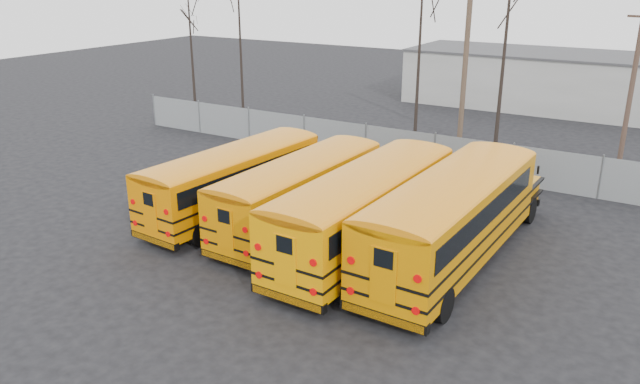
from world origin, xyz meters
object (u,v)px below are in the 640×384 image
Objects in this scene: bus_c at (369,203)px; bus_d at (455,211)px; utility_pole_right at (632,88)px; bus_a at (237,175)px; bus_b at (303,187)px; utility_pole_left at (466,53)px.

bus_d is (3.03, 0.70, 0.07)m from bus_c.
bus_d reaches higher than bus_c.
bus_d is 16.01m from utility_pole_right.
bus_a is at bearing -119.01° from utility_pole_right.
bus_d is (6.34, -0.05, 0.26)m from bus_b.
utility_pole_left is 1.23× the size of utility_pole_right.
utility_pole_left reaches higher than bus_b.
utility_pole_left is at bearing 110.13° from bus_d.
bus_c is at bearing -165.22° from bus_d.
bus_d is 1.20× the size of utility_pole_left.
bus_b is 1.04× the size of utility_pole_left.
bus_b is 0.87× the size of bus_d.
bus_c is 18.13m from utility_pole_left.
utility_pole_right is at bearing 78.51° from bus_d.
utility_pole_right is at bearing 53.65° from bus_a.
utility_pole_left reaches higher than bus_d.
bus_b is 6.34m from bus_d.
utility_pole_right is (9.25, -1.51, -0.99)m from utility_pole_left.
utility_pole_left is at bearing 99.77° from bus_c.
utility_pole_right is at bearing 68.95° from bus_c.
bus_b is at bearing -111.55° from utility_pole_right.
bus_b is at bearing 6.48° from bus_a.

